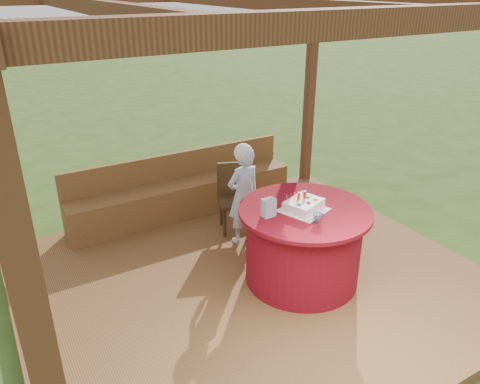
{
  "coord_description": "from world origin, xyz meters",
  "views": [
    {
      "loc": [
        -2.17,
        -3.45,
        2.94
      ],
      "look_at": [
        0.0,
        0.25,
        1.0
      ],
      "focal_mm": 35.0,
      "sensor_mm": 36.0,
      "label": 1
    }
  ],
  "objects_px": {
    "gift_bag": "(269,208)",
    "elderly_woman": "(243,193)",
    "table": "(303,244)",
    "chair": "(234,195)",
    "drinking_glass": "(318,219)",
    "birthday_cake": "(304,205)",
    "bench": "(183,195)"
  },
  "relations": [
    {
      "from": "gift_bag",
      "to": "elderly_woman",
      "type": "bearing_deg",
      "value": 69.7
    },
    {
      "from": "table",
      "to": "elderly_woman",
      "type": "relative_size",
      "value": 1.08
    },
    {
      "from": "elderly_woman",
      "to": "table",
      "type": "bearing_deg",
      "value": -83.61
    },
    {
      "from": "chair",
      "to": "drinking_glass",
      "type": "distance_m",
      "value": 1.66
    },
    {
      "from": "gift_bag",
      "to": "drinking_glass",
      "type": "relative_size",
      "value": 1.85
    },
    {
      "from": "table",
      "to": "drinking_glass",
      "type": "xyz_separation_m",
      "value": [
        -0.08,
        -0.29,
        0.44
      ]
    },
    {
      "from": "birthday_cake",
      "to": "gift_bag",
      "type": "height_order",
      "value": "same"
    },
    {
      "from": "bench",
      "to": "gift_bag",
      "type": "xyz_separation_m",
      "value": [
        0.04,
        -1.93,
        0.63
      ]
    },
    {
      "from": "elderly_woman",
      "to": "drinking_glass",
      "type": "distance_m",
      "value": 1.29
    },
    {
      "from": "table",
      "to": "chair",
      "type": "height_order",
      "value": "chair"
    },
    {
      "from": "bench",
      "to": "gift_bag",
      "type": "bearing_deg",
      "value": -88.92
    },
    {
      "from": "elderly_woman",
      "to": "gift_bag",
      "type": "bearing_deg",
      "value": -106.72
    },
    {
      "from": "bench",
      "to": "drinking_glass",
      "type": "bearing_deg",
      "value": -81.34
    },
    {
      "from": "bench",
      "to": "birthday_cake",
      "type": "xyz_separation_m",
      "value": [
        0.39,
        -2.0,
        0.59
      ]
    },
    {
      "from": "table",
      "to": "elderly_woman",
      "type": "height_order",
      "value": "elderly_woman"
    },
    {
      "from": "chair",
      "to": "elderly_woman",
      "type": "height_order",
      "value": "elderly_woman"
    },
    {
      "from": "chair",
      "to": "elderly_woman",
      "type": "relative_size",
      "value": 0.69
    },
    {
      "from": "chair",
      "to": "gift_bag",
      "type": "relative_size",
      "value": 4.66
    },
    {
      "from": "elderly_woman",
      "to": "chair",
      "type": "bearing_deg",
      "value": 78.49
    },
    {
      "from": "drinking_glass",
      "to": "bench",
      "type": "bearing_deg",
      "value": 98.66
    },
    {
      "from": "elderly_woman",
      "to": "drinking_glass",
      "type": "bearing_deg",
      "value": -88.62
    },
    {
      "from": "bench",
      "to": "drinking_glass",
      "type": "xyz_separation_m",
      "value": [
        0.35,
        -2.28,
        0.59
      ]
    },
    {
      "from": "chair",
      "to": "drinking_glass",
      "type": "height_order",
      "value": "drinking_glass"
    },
    {
      "from": "bench",
      "to": "elderly_woman",
      "type": "relative_size",
      "value": 2.49
    },
    {
      "from": "table",
      "to": "bench",
      "type": "bearing_deg",
      "value": 102.1
    },
    {
      "from": "chair",
      "to": "birthday_cake",
      "type": "relative_size",
      "value": 1.66
    },
    {
      "from": "birthday_cake",
      "to": "table",
      "type": "bearing_deg",
      "value": 24.71
    },
    {
      "from": "birthday_cake",
      "to": "gift_bag",
      "type": "xyz_separation_m",
      "value": [
        -0.36,
        0.07,
        0.04
      ]
    },
    {
      "from": "drinking_glass",
      "to": "gift_bag",
      "type": "bearing_deg",
      "value": 132.26
    },
    {
      "from": "drinking_glass",
      "to": "elderly_woman",
      "type": "bearing_deg",
      "value": 91.38
    },
    {
      "from": "bench",
      "to": "drinking_glass",
      "type": "relative_size",
      "value": 31.2
    },
    {
      "from": "gift_bag",
      "to": "drinking_glass",
      "type": "distance_m",
      "value": 0.46
    }
  ]
}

